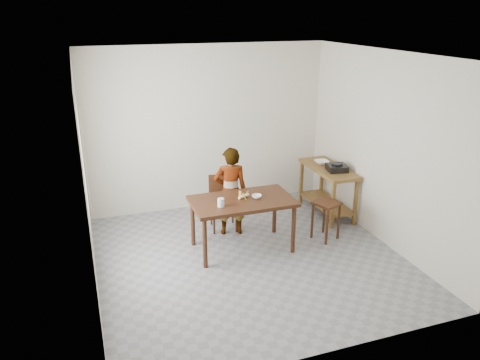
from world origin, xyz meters
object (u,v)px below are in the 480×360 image
object	(u,v)px
stool	(326,220)
dining_table	(242,224)
child	(231,191)
dining_chair	(223,204)
prep_counter	(327,191)

from	to	relation	value
stool	dining_table	bearing A→B (deg)	175.15
dining_table	child	distance (m)	0.60
stool	child	bearing A→B (deg)	153.43
child	dining_chair	size ratio (longest dim) A/B	1.64
dining_chair	stool	bearing A→B (deg)	-23.33
dining_chair	stool	size ratio (longest dim) A/B	1.41
child	dining_chair	distance (m)	0.33
prep_counter	child	world-z (taller)	child
dining_table	stool	bearing A→B (deg)	-4.85
prep_counter	child	bearing A→B (deg)	-174.10
dining_table	dining_chair	distance (m)	0.71
dining_chair	stool	world-z (taller)	dining_chair
dining_chair	stool	xyz separation A→B (m)	(1.31, -0.81, -0.12)
child	dining_table	bearing A→B (deg)	100.49
prep_counter	child	xyz separation A→B (m)	(-1.72, -0.18, 0.27)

